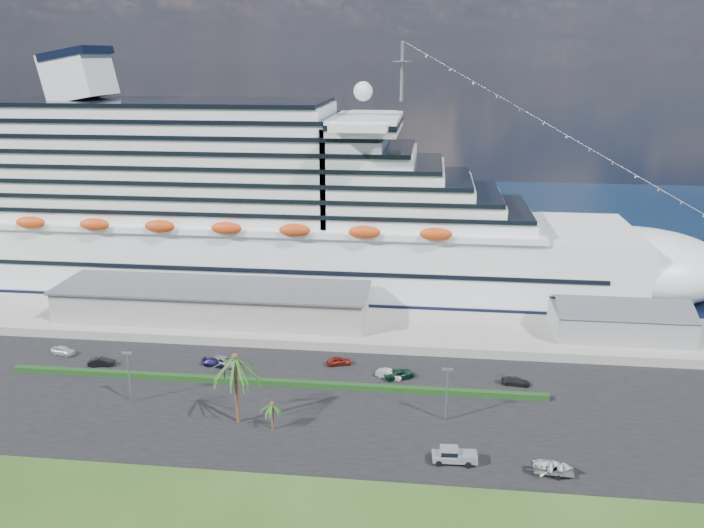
# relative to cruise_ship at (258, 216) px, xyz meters

# --- Properties ---
(ground) EXTENTS (420.00, 420.00, 0.00)m
(ground) POSITION_rel_cruise_ship_xyz_m (21.53, -64.00, -16.69)
(ground) COLOR #244416
(ground) RESTS_ON ground
(asphalt_lot) EXTENTS (140.00, 38.00, 0.12)m
(asphalt_lot) POSITION_rel_cruise_ship_xyz_m (21.53, -53.00, -16.63)
(asphalt_lot) COLOR black
(asphalt_lot) RESTS_ON ground
(wharf) EXTENTS (240.00, 20.00, 1.80)m
(wharf) POSITION_rel_cruise_ship_xyz_m (21.53, -24.00, -15.79)
(wharf) COLOR gray
(wharf) RESTS_ON ground
(water) EXTENTS (420.00, 160.00, 0.02)m
(water) POSITION_rel_cruise_ship_xyz_m (21.53, 66.00, -16.68)
(water) COLOR black
(water) RESTS_ON ground
(cruise_ship) EXTENTS (191.00, 38.00, 54.00)m
(cruise_ship) POSITION_rel_cruise_ship_xyz_m (0.00, 0.00, 0.00)
(cruise_ship) COLOR silver
(cruise_ship) RESTS_ON ground
(terminal_building) EXTENTS (61.00, 15.00, 6.30)m
(terminal_building) POSITION_rel_cruise_ship_xyz_m (-3.47, -24.00, -11.68)
(terminal_building) COLOR gray
(terminal_building) RESTS_ON wharf
(port_shed) EXTENTS (24.00, 12.31, 7.37)m
(port_shed) POSITION_rel_cruise_ship_xyz_m (73.53, -24.00, -12.30)
(port_shed) COLOR gray
(port_shed) RESTS_ON wharf
(hedge) EXTENTS (88.00, 1.10, 0.90)m
(hedge) POSITION_rel_cruise_ship_xyz_m (13.53, -48.00, -16.12)
(hedge) COLOR black
(hedge) RESTS_ON asphalt_lot
(lamp_post_left) EXTENTS (1.60, 0.35, 8.27)m
(lamp_post_left) POSITION_rel_cruise_ship_xyz_m (-6.47, -56.00, -11.35)
(lamp_post_left) COLOR gray
(lamp_post_left) RESTS_ON asphalt_lot
(lamp_post_right) EXTENTS (1.60, 0.35, 8.27)m
(lamp_post_right) POSITION_rel_cruise_ship_xyz_m (41.53, -56.00, -11.35)
(lamp_post_right) COLOR gray
(lamp_post_right) RESTS_ON asphalt_lot
(palm_tall) EXTENTS (8.82, 8.82, 11.13)m
(palm_tall) POSITION_rel_cruise_ship_xyz_m (11.53, -60.00, -7.49)
(palm_tall) COLOR #47301E
(palm_tall) RESTS_ON ground
(palm_short) EXTENTS (3.53, 3.53, 4.56)m
(palm_short) POSITION_rel_cruise_ship_xyz_m (17.03, -61.50, -13.03)
(palm_short) COLOR #47301E
(palm_short) RESTS_ON ground
(parked_car_0) EXTENTS (4.81, 2.87, 1.53)m
(parked_car_0) POSITION_rel_cruise_ship_xyz_m (-25.87, -40.78, -15.81)
(parked_car_0) COLOR silver
(parked_car_0) RESTS_ON asphalt_lot
(parked_car_1) EXTENTS (4.59, 2.32, 1.44)m
(parked_car_1) POSITION_rel_cruise_ship_xyz_m (-16.86, -44.47, -15.85)
(parked_car_1) COLOR black
(parked_car_1) RESTS_ON asphalt_lot
(parked_car_2) EXTENTS (5.63, 4.00, 1.42)m
(parked_car_2) POSITION_rel_cruise_ship_xyz_m (4.06, -41.82, -15.86)
(parked_car_2) COLOR #9C9FA4
(parked_car_2) RESTS_ON asphalt_lot
(parked_car_3) EXTENTS (4.70, 2.51, 1.29)m
(parked_car_3) POSITION_rel_cruise_ship_xyz_m (2.57, -42.30, -15.93)
(parked_car_3) COLOR #181343
(parked_car_3) RESTS_ON asphalt_lot
(parked_car_4) EXTENTS (4.61, 3.03, 1.46)m
(parked_car_4) POSITION_rel_cruise_ship_xyz_m (23.54, -39.35, -15.85)
(parked_car_4) COLOR maroon
(parked_car_4) RESTS_ON asphalt_lot
(parked_car_5) EXTENTS (4.67, 3.02, 1.45)m
(parked_car_5) POSITION_rel_cruise_ship_xyz_m (32.45, -43.41, -15.85)
(parked_car_5) COLOR #A5A6AC
(parked_car_5) RESTS_ON asphalt_lot
(parked_car_6) EXTENTS (5.74, 4.30, 1.45)m
(parked_car_6) POSITION_rel_cruise_ship_xyz_m (34.09, -43.11, -15.85)
(parked_car_6) COLOR black
(parked_car_6) RESTS_ON asphalt_lot
(parked_car_7) EXTENTS (4.72, 2.34, 1.32)m
(parked_car_7) POSITION_rel_cruise_ship_xyz_m (52.88, -43.41, -15.92)
(parked_car_7) COLOR black
(parked_car_7) RESTS_ON asphalt_lot
(pickup_truck) EXTENTS (5.98, 2.42, 2.08)m
(pickup_truck) POSITION_rel_cruise_ship_xyz_m (42.43, -66.95, -15.43)
(pickup_truck) COLOR black
(pickup_truck) RESTS_ON asphalt_lot
(boat_trailer) EXTENTS (6.28, 4.24, 1.78)m
(boat_trailer) POSITION_rel_cruise_ship_xyz_m (54.95, -68.36, -15.39)
(boat_trailer) COLOR gray
(boat_trailer) RESTS_ON asphalt_lot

